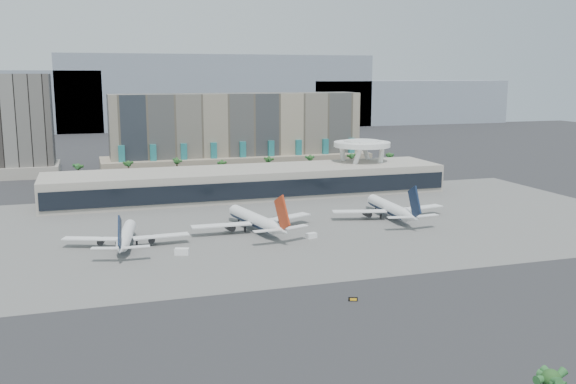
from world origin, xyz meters
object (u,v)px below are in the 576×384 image
object	(u,v)px
airliner_centre	(255,220)
taxiway_sign	(353,299)
service_vehicle_a	(182,252)
service_vehicle_b	(311,236)
airliner_left	(126,236)
airliner_right	(391,208)

from	to	relation	value
airliner_centre	taxiway_sign	xyz separation A→B (m)	(4.46, -71.89, -3.45)
service_vehicle_a	service_vehicle_b	size ratio (longest dim) A/B	1.24
airliner_centre	service_vehicle_a	distance (m)	35.00
airliner_centre	service_vehicle_b	world-z (taller)	airliner_centre
airliner_left	taxiway_sign	world-z (taller)	airliner_left
airliner_centre	airliner_right	bearing A→B (deg)	-7.13
service_vehicle_b	airliner_centre	bearing A→B (deg)	123.75
airliner_centre	service_vehicle_b	bearing A→B (deg)	-55.31
airliner_left	service_vehicle_a	xyz separation A→B (m)	(14.83, -13.88, -2.44)
service_vehicle_b	airliner_right	bearing A→B (deg)	13.83
airliner_left	taxiway_sign	distance (m)	79.86
airliner_centre	taxiway_sign	size ratio (longest dim) A/B	20.96
airliner_left	taxiway_sign	size ratio (longest dim) A/B	18.33
taxiway_sign	airliner_centre	bearing A→B (deg)	112.47
service_vehicle_a	taxiway_sign	distance (m)	59.98
airliner_centre	service_vehicle_a	xyz separation A→B (m)	(-27.67, -21.24, -2.95)
airliner_right	service_vehicle_a	distance (m)	83.20
airliner_left	airliner_right	bearing A→B (deg)	15.41
airliner_right	service_vehicle_b	distance (m)	41.16
airliner_left	airliner_right	size ratio (longest dim) A/B	0.88
airliner_right	taxiway_sign	distance (m)	89.15
service_vehicle_b	airliner_left	bearing A→B (deg)	160.96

